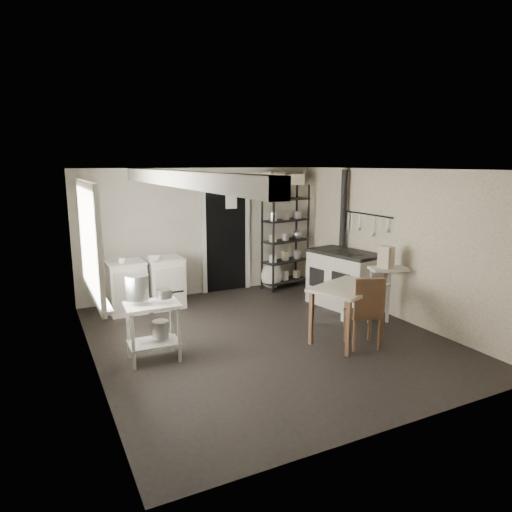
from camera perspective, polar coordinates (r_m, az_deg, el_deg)
name	(u,v)px	position (r m, az deg, el deg)	size (l,w,h in m)	color
floor	(266,337)	(6.46, 1.20, -10.09)	(5.00, 5.00, 0.00)	black
ceiling	(266,169)	(6.00, 1.29, 10.78)	(5.00, 5.00, 0.00)	silver
wall_back	(203,232)	(8.39, -6.69, 3.02)	(4.50, 0.02, 2.30)	#B5AE9A
wall_front	(400,308)	(4.15, 17.55, -6.24)	(4.50, 0.02, 2.30)	#B5AE9A
wall_left	(89,274)	(5.48, -20.10, -2.13)	(0.02, 5.00, 2.30)	#B5AE9A
wall_right	(394,244)	(7.42, 16.84, 1.50)	(0.02, 5.00, 2.30)	#B5AE9A
window	(88,241)	(5.62, -20.27, 1.81)	(0.12, 1.76, 1.28)	beige
doorway	(226,238)	(8.54, -3.76, 2.21)	(0.96, 0.10, 2.08)	beige
ceiling_beam	(176,179)	(5.55, -9.91, 9.52)	(0.18, 5.00, 0.18)	beige
wallpaper_panel	(393,244)	(7.42, 16.78, 1.50)	(0.01, 5.00, 2.30)	beige
utensil_rail	(367,214)	(7.77, 13.66, 5.08)	(0.06, 1.20, 0.44)	silver
prep_table	(153,329)	(5.74, -12.72, -8.91)	(0.63, 0.45, 0.73)	beige
stockpot	(137,287)	(5.58, -14.64, -3.80)	(0.27, 0.27, 0.29)	silver
saucepan	(164,293)	(5.58, -11.41, -4.61)	(0.19, 0.19, 0.11)	silver
bucket	(161,330)	(5.76, -11.83, -8.98)	(0.20, 0.20, 0.22)	silver
base_cabinets	(146,282)	(7.71, -13.59, -3.23)	(1.28, 0.55, 0.84)	beige
mixing_bowl	(153,253)	(7.57, -12.73, 0.40)	(0.29, 0.29, 0.07)	white
counter_cup	(121,256)	(7.38, -16.51, 0.00)	(0.11, 0.11, 0.09)	white
shelf_rack	(285,239)	(8.78, 3.69, 2.13)	(0.94, 0.36, 1.98)	black
shelf_jar	(273,219)	(8.52, 2.11, 4.66)	(0.08, 0.08, 0.18)	white
storage_box_a	(273,184)	(8.57, 2.12, 9.05)	(0.34, 0.30, 0.23)	beige
storage_box_b	(295,184)	(8.78, 4.93, 8.94)	(0.30, 0.28, 0.19)	beige
stove	(344,281)	(7.81, 10.94, -3.06)	(0.66, 1.20, 0.94)	beige
stovepipe	(344,209)	(8.16, 10.89, 5.77)	(0.12, 0.12, 1.51)	black
side_ledge	(387,295)	(7.16, 16.06, -4.72)	(0.56, 0.30, 0.86)	beige
oats_box	(386,258)	(7.00, 15.95, -0.20)	(0.13, 0.22, 0.33)	beige
work_table	(347,314)	(6.33, 11.35, -7.10)	(1.01, 0.71, 0.77)	beige
table_cup	(362,283)	(6.28, 13.08, -3.30)	(0.10, 0.10, 0.09)	white
chair	(363,311)	(6.15, 13.26, -6.72)	(0.40, 0.42, 0.97)	brown
flour_sack	(272,276)	(8.79, 1.98, -2.57)	(0.43, 0.36, 0.51)	silver
floor_crock	(345,316)	(7.20, 11.07, -7.36)	(0.13, 0.13, 0.16)	white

